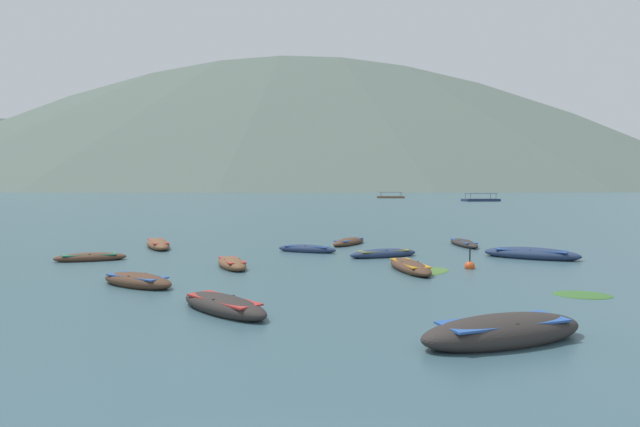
# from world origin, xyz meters

# --- Properties ---
(ground_plane) EXTENTS (6000.00, 6000.00, 0.00)m
(ground_plane) POSITION_xyz_m (0.00, 1500.00, 0.00)
(ground_plane) COLOR #385660
(mountain_0) EXTENTS (1778.66, 1778.66, 585.98)m
(mountain_0) POSITION_xyz_m (-1161.62, 1636.59, 292.99)
(mountain_0) COLOR #56665B
(mountain_0) RESTS_ON ground
(mountain_1) EXTENTS (1832.15, 1832.15, 584.48)m
(mountain_1) POSITION_xyz_m (-756.76, 1651.28, 292.24)
(mountain_1) COLOR #4C5B56
(mountain_1) RESTS_ON ground
(mountain_2) EXTENTS (2269.87, 2269.87, 598.17)m
(mountain_2) POSITION_xyz_m (-126.46, 1620.04, 299.08)
(mountain_2) COLOR #56665B
(mountain_2) RESTS_ON ground
(rowboat_0) EXTENTS (4.71, 3.33, 0.69)m
(rowboat_0) POSITION_xyz_m (10.11, 20.78, 0.21)
(rowboat_0) COLOR navy
(rowboat_0) RESTS_ON ground
(rowboat_2) EXTENTS (1.96, 4.06, 0.56)m
(rowboat_2) POSITION_xyz_m (3.52, 16.63, 0.17)
(rowboat_2) COLOR #4C3323
(rowboat_2) RESTS_ON ground
(rowboat_3) EXTENTS (2.29, 3.24, 0.56)m
(rowboat_3) POSITION_xyz_m (-4.20, 17.14, 0.17)
(rowboat_3) COLOR brown
(rowboat_3) RESTS_ON ground
(rowboat_4) EXTENTS (3.49, 1.89, 0.52)m
(rowboat_4) POSITION_xyz_m (-1.29, 22.69, 0.16)
(rowboat_4) COLOR navy
(rowboat_4) RESTS_ON ground
(rowboat_5) EXTENTS (3.46, 2.59, 0.58)m
(rowboat_5) POSITION_xyz_m (-6.64, 12.89, 0.18)
(rowboat_5) COLOR #4C3323
(rowboat_5) RESTS_ON ground
(rowboat_6) EXTENTS (3.42, 2.10, 0.49)m
(rowboat_6) POSITION_xyz_m (-11.52, 18.92, 0.15)
(rowboat_6) COLOR #4C3323
(rowboat_6) RESTS_ON ground
(rowboat_7) EXTENTS (1.41, 4.02, 0.49)m
(rowboat_7) POSITION_xyz_m (8.05, 26.13, 0.16)
(rowboat_7) COLOR #2D2826
(rowboat_7) RESTS_ON ground
(rowboat_8) EXTENTS (4.40, 2.84, 0.79)m
(rowboat_8) POSITION_xyz_m (4.32, 6.88, 0.24)
(rowboat_8) COLOR #2D2826
(rowboat_8) RESTS_ON ground
(rowboat_9) EXTENTS (2.64, 3.81, 0.52)m
(rowboat_9) POSITION_xyz_m (1.05, 26.50, 0.16)
(rowboat_9) COLOR #4C3323
(rowboat_9) RESTS_ON ground
(rowboat_10) EXTENTS (3.84, 2.48, 0.52)m
(rowboat_10) POSITION_xyz_m (2.75, 20.93, 0.16)
(rowboat_10) COLOR navy
(rowboat_10) RESTS_ON ground
(rowboat_11) EXTENTS (3.42, 3.18, 0.60)m
(rowboat_11) POSITION_xyz_m (-2.65, 9.30, 0.19)
(rowboat_11) COLOR #2D2826
(rowboat_11) RESTS_ON ground
(rowboat_12) EXTENTS (3.18, 4.61, 0.64)m
(rowboat_12) POSITION_xyz_m (-10.26, 24.35, 0.20)
(rowboat_12) COLOR brown
(rowboat_12) RESTS_ON ground
(ferry_0) EXTENTS (10.85, 6.17, 2.54)m
(ferry_0) POSITION_xyz_m (40.26, 140.50, 0.45)
(ferry_0) COLOR navy
(ferry_0) RESTS_ON ground
(ferry_1) EXTENTS (11.01, 6.58, 2.54)m
(ferry_1) POSITION_xyz_m (19.36, 192.32, 0.45)
(ferry_1) COLOR brown
(ferry_1) RESTS_ON ground
(mooring_buoy) EXTENTS (0.45, 0.45, 1.01)m
(mooring_buoy) POSITION_xyz_m (6.21, 17.36, 0.10)
(mooring_buoy) COLOR #DB4C1E
(mooring_buoy) RESTS_ON ground
(weed_patch_0) EXTENTS (2.74, 2.93, 0.14)m
(weed_patch_0) POSITION_xyz_m (4.25, 16.46, 0.00)
(weed_patch_0) COLOR #477033
(weed_patch_0) RESTS_ON ground
(weed_patch_1) EXTENTS (1.95, 1.51, 0.14)m
(weed_patch_1) POSITION_xyz_m (8.50, 12.05, 0.00)
(weed_patch_1) COLOR #38662D
(weed_patch_1) RESTS_ON ground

